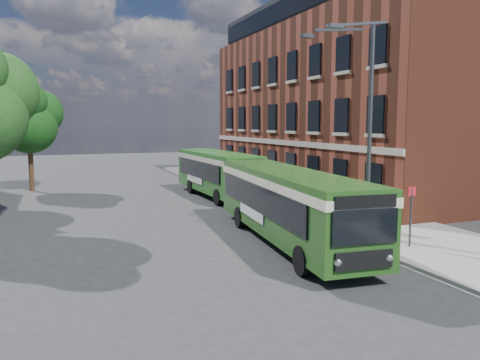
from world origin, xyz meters
name	(u,v)px	position (x,y,z in m)	size (l,w,h in m)	color
ground	(238,239)	(0.00, 0.00, 0.00)	(120.00, 120.00, 0.00)	#2C2C2F
pavement	(293,199)	(7.00, 8.00, 0.07)	(6.00, 48.00, 0.15)	gray
kerb_line	(250,204)	(3.95, 8.00, 0.01)	(0.12, 48.00, 0.01)	beige
brick_office	(351,97)	(14.00, 12.00, 6.97)	(12.10, 26.00, 14.20)	brown
street_lamp	(363,127)	(4.84, -2.00, 4.79)	(2.96, 2.38, 9.00)	#3E4144
bus_stop_sign	(411,213)	(5.60, -4.20, 1.51)	(0.35, 0.08, 2.52)	#3E4144
bus_front	(288,199)	(1.76, -1.26, 1.83)	(3.76, 12.35, 3.02)	#24531A
bus_rear	(217,170)	(3.00, 11.39, 1.83)	(2.89, 10.25, 3.02)	#23661D
pedestrian_a	(383,217)	(5.45, -2.73, 1.05)	(0.66, 0.43, 1.80)	black
pedestrian_b	(382,212)	(6.28, -1.63, 1.04)	(0.87, 0.68, 1.78)	black
tree_right	(29,118)	(-8.75, 19.07, 5.34)	(4.66, 4.44, 7.88)	#362113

